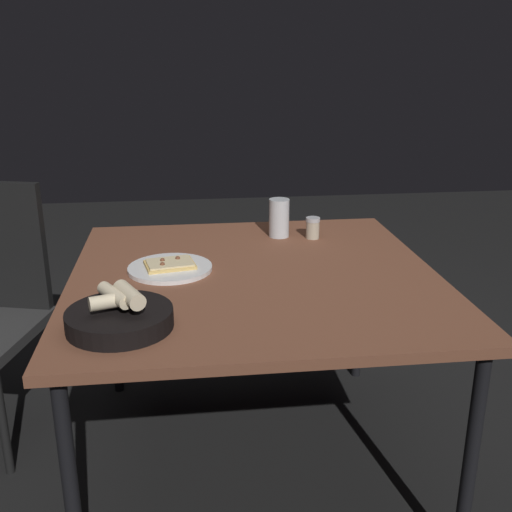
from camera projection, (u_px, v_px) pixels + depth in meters
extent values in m
plane|color=black|center=(254.00, 458.00, 2.19)|extent=(8.00, 8.00, 0.00)
cube|color=brown|center=(254.00, 277.00, 1.96)|extent=(1.17, 1.18, 0.03)
cylinder|color=black|center=(360.00, 305.00, 2.64)|extent=(0.04, 0.04, 0.69)
cylinder|color=black|center=(114.00, 317.00, 2.52)|extent=(0.04, 0.04, 0.69)
cylinder|color=black|center=(470.00, 462.00, 1.64)|extent=(0.04, 0.04, 0.69)
cylinder|color=black|center=(71.00, 494.00, 1.52)|extent=(0.04, 0.04, 0.69)
cylinder|color=white|center=(170.00, 268.00, 1.97)|extent=(0.27, 0.27, 0.01)
cube|color=#DDB563|center=(170.00, 265.00, 1.97)|extent=(0.18, 0.14, 0.01)
cube|color=beige|center=(170.00, 262.00, 1.97)|extent=(0.16, 0.13, 0.01)
sphere|color=brown|center=(162.00, 260.00, 1.98)|extent=(0.02, 0.02, 0.02)
sphere|color=brown|center=(178.00, 258.00, 1.99)|extent=(0.02, 0.02, 0.02)
sphere|color=brown|center=(162.00, 264.00, 1.94)|extent=(0.02, 0.02, 0.02)
cylinder|color=black|center=(120.00, 319.00, 1.56)|extent=(0.28, 0.28, 0.05)
cylinder|color=beige|center=(115.00, 295.00, 1.55)|extent=(0.10, 0.13, 0.04)
cylinder|color=beige|center=(114.00, 301.00, 1.53)|extent=(0.13, 0.07, 0.04)
cylinder|color=beige|center=(129.00, 295.00, 1.53)|extent=(0.09, 0.13, 0.04)
cylinder|color=red|center=(96.00, 319.00, 1.57)|extent=(0.06, 0.06, 0.03)
cylinder|color=silver|center=(279.00, 218.00, 2.31)|extent=(0.08, 0.08, 0.15)
cylinder|color=orange|center=(279.00, 229.00, 2.32)|extent=(0.07, 0.07, 0.05)
cylinder|color=#BFB299|center=(313.00, 230.00, 2.30)|extent=(0.05, 0.05, 0.07)
cylinder|color=maroon|center=(313.00, 233.00, 2.30)|extent=(0.04, 0.04, 0.03)
cylinder|color=#B7B7BC|center=(313.00, 220.00, 2.29)|extent=(0.05, 0.05, 0.01)
cylinder|color=black|center=(3.00, 421.00, 2.05)|extent=(0.03, 0.03, 0.41)
cylinder|color=black|center=(53.00, 366.00, 2.41)|extent=(0.03, 0.03, 0.41)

